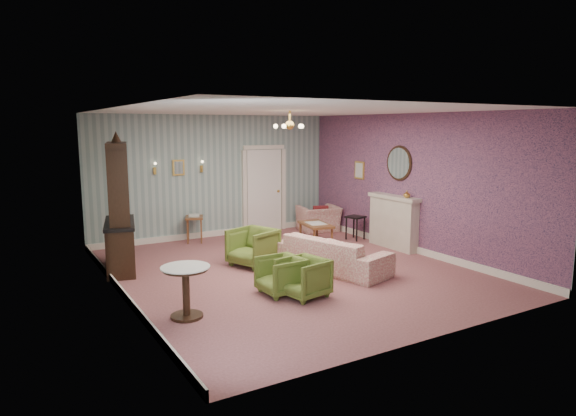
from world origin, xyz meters
TOP-DOWN VIEW (x-y plane):
  - floor at (0.00, 0.00)m, footprint 7.00×7.00m
  - ceiling at (0.00, 0.00)m, footprint 7.00×7.00m
  - wall_back at (0.00, 3.50)m, footprint 6.00×0.00m
  - wall_front at (0.00, -3.50)m, footprint 6.00×0.00m
  - wall_left at (-3.00, 0.00)m, footprint 0.00×7.00m
  - wall_right at (3.00, 0.00)m, footprint 0.00×7.00m
  - wall_right_floral at (2.98, 0.00)m, footprint 0.00×7.00m
  - door at (1.30, 3.46)m, footprint 1.12×0.12m
  - olive_chair_a at (-0.55, -1.35)m, footprint 0.73×0.77m
  - olive_chair_b at (-0.78, -1.04)m, footprint 0.62×0.66m
  - olive_chair_c at (-0.41, 0.67)m, footprint 0.95×0.98m
  - sofa_chintz at (0.69, -0.36)m, footprint 1.24×2.28m
  - wingback_chair at (2.48, 2.73)m, footprint 1.08×0.81m
  - dresser at (-2.65, 1.64)m, footprint 0.83×1.57m
  - fireplace at (2.86, 0.40)m, footprint 0.30×1.40m
  - mantel_vase at (2.84, 0.00)m, footprint 0.15×0.15m
  - oval_mirror at (2.96, 0.40)m, footprint 0.04×0.76m
  - framed_print at (2.97, 1.75)m, footprint 0.04×0.34m
  - coffee_table at (1.59, 1.54)m, footprint 0.68×1.02m
  - side_table_black at (2.65, 1.46)m, footprint 0.47×0.47m
  - pedestal_table at (-2.41, -1.26)m, footprint 0.77×0.77m
  - nesting_table at (-0.68, 3.15)m, footprint 0.54×0.60m
  - gilt_mirror_back at (-0.90, 3.46)m, footprint 0.28×0.06m
  - sconce_left at (-1.45, 3.44)m, footprint 0.16×0.12m
  - sconce_right at (-0.35, 3.44)m, footprint 0.16×0.12m
  - chandelier at (0.00, 0.00)m, footprint 0.56×0.56m
  - burgundy_cushion at (2.43, 2.58)m, footprint 0.41×0.28m

SIDE VIEW (x-z plane):
  - floor at x=0.00m, z-range 0.00..0.00m
  - coffee_table at x=1.59m, z-range 0.00..0.48m
  - side_table_black at x=2.65m, z-range 0.00..0.56m
  - nesting_table at x=-0.68m, z-range 0.00..0.65m
  - olive_chair_b at x=-0.78m, z-range 0.00..0.66m
  - olive_chair_a at x=-0.55m, z-range 0.00..0.68m
  - pedestal_table at x=-2.41m, z-range 0.00..0.74m
  - olive_chair_c at x=-0.41m, z-range 0.00..0.79m
  - wingback_chair at x=2.48m, z-range 0.00..0.85m
  - sofa_chintz at x=0.69m, z-range 0.00..0.85m
  - burgundy_cushion at x=2.43m, z-range 0.28..0.68m
  - fireplace at x=2.86m, z-range 0.00..1.16m
  - door at x=1.30m, z-range 0.00..2.16m
  - mantel_vase at x=2.84m, z-range 1.16..1.31m
  - dresser at x=-2.65m, z-range 0.00..2.49m
  - wall_back at x=0.00m, z-range -1.55..4.45m
  - wall_front at x=0.00m, z-range -1.55..4.45m
  - wall_left at x=-3.00m, z-range -2.05..4.95m
  - wall_right at x=3.00m, z-range -2.05..4.95m
  - wall_right_floral at x=2.98m, z-range -2.05..4.95m
  - framed_print at x=2.97m, z-range 1.39..1.81m
  - gilt_mirror_back at x=-0.90m, z-range 1.52..1.88m
  - sconce_left at x=-1.45m, z-range 1.55..1.85m
  - sconce_right at x=-0.35m, z-range 1.55..1.85m
  - oval_mirror at x=2.96m, z-range 1.43..2.27m
  - chandelier at x=0.00m, z-range 2.45..2.81m
  - ceiling at x=0.00m, z-range 2.90..2.90m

